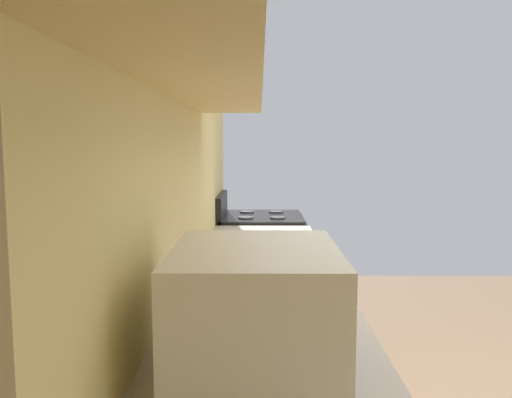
% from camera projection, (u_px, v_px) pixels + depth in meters
% --- Properties ---
extents(wall_back, '(4.51, 0.12, 2.60)m').
position_uv_depth(wall_back, '(166.00, 181.00, 1.95)').
color(wall_back, '#F0D783').
rests_on(wall_back, ground_plane).
extents(oven_range, '(0.69, 0.64, 1.07)m').
position_uv_depth(oven_range, '(261.00, 275.00, 3.82)').
color(oven_range, black).
rests_on(oven_range, ground_plane).
extents(microwave, '(0.49, 0.40, 0.30)m').
position_uv_depth(microwave, '(256.00, 309.00, 1.24)').
color(microwave, white).
rests_on(microwave, counter_run).
extents(bowl, '(0.13, 0.13, 0.06)m').
position_uv_depth(bowl, '(279.00, 262.00, 2.22)').
color(bowl, silver).
rests_on(bowl, counter_run).
extents(kettle, '(0.16, 0.12, 0.17)m').
position_uv_depth(kettle, '(282.00, 270.00, 1.94)').
color(kettle, red).
rests_on(kettle, counter_run).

